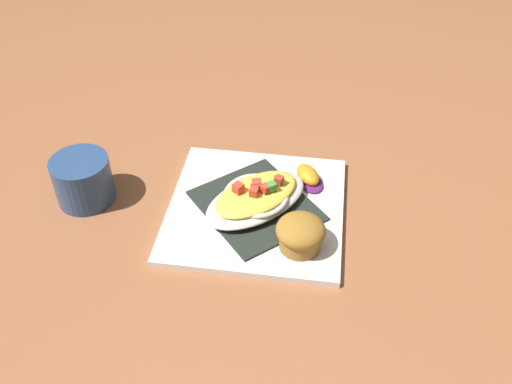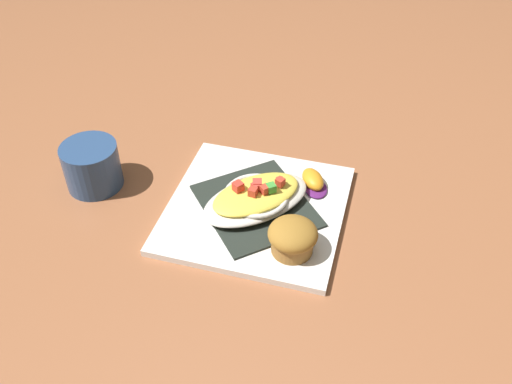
{
  "view_description": "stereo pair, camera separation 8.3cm",
  "coord_description": "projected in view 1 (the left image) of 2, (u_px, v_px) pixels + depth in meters",
  "views": [
    {
      "loc": [
        0.17,
        -0.62,
        0.61
      ],
      "look_at": [
        0.0,
        0.0,
        0.04
      ],
      "focal_mm": 39.57,
      "sensor_mm": 36.0,
      "label": 1
    },
    {
      "loc": [
        0.25,
        -0.59,
        0.61
      ],
      "look_at": [
        0.0,
        0.0,
        0.04
      ],
      "focal_mm": 39.57,
      "sensor_mm": 36.0,
      "label": 2
    }
  ],
  "objects": [
    {
      "name": "gratin_dish",
      "position": [
        256.0,
        197.0,
        0.86
      ],
      "size": [
        0.18,
        0.2,
        0.04
      ],
      "color": "silver",
      "rests_on": "folded_napkin"
    },
    {
      "name": "orange_garnish",
      "position": [
        309.0,
        177.0,
        0.91
      ],
      "size": [
        0.06,
        0.07,
        0.02
      ],
      "color": "#581E62",
      "rests_on": "square_plate"
    },
    {
      "name": "coffee_mug",
      "position": [
        83.0,
        182.0,
        0.89
      ],
      "size": [
        0.11,
        0.09,
        0.08
      ],
      "color": "navy",
      "rests_on": "ground_plane"
    },
    {
      "name": "ground_plane",
      "position": [
        256.0,
        212.0,
        0.88
      ],
      "size": [
        2.6,
        2.6,
        0.0
      ],
      "primitive_type": "plane",
      "color": "#9A5C3A"
    },
    {
      "name": "muffin",
      "position": [
        300.0,
        233.0,
        0.8
      ],
      "size": [
        0.07,
        0.07,
        0.05
      ],
      "color": "olive",
      "rests_on": "square_plate"
    },
    {
      "name": "folded_napkin",
      "position": [
        256.0,
        205.0,
        0.88
      ],
      "size": [
        0.23,
        0.23,
        0.0
      ],
      "primitive_type": "cube",
      "rotation": [
        0.0,
        0.0,
        0.85
      ],
      "color": "#232A24",
      "rests_on": "square_plate"
    },
    {
      "name": "square_plate",
      "position": [
        256.0,
        209.0,
        0.88
      ],
      "size": [
        0.3,
        0.3,
        0.01
      ],
      "primitive_type": "cube",
      "rotation": [
        0.0,
        0.0,
        0.13
      ],
      "color": "white",
      "rests_on": "ground_plane"
    }
  ]
}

